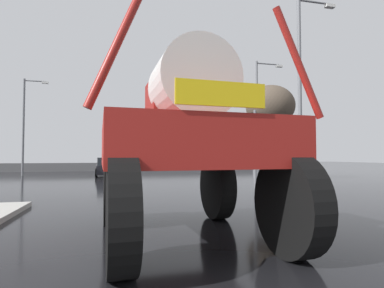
{
  "coord_description": "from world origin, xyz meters",
  "views": [
    {
      "loc": [
        -0.69,
        0.65,
        1.67
      ],
      "look_at": [
        1.13,
        8.02,
        1.96
      ],
      "focal_mm": 28.94,
      "sensor_mm": 36.0,
      "label": 1
    }
  ],
  "objects_px": {
    "streetlight_near_right": "(302,83)",
    "bare_tree_right": "(270,107)",
    "sedan_ahead": "(107,167)",
    "traffic_signal_far_left": "(140,140)",
    "streetlight_far_right": "(259,113)",
    "streetlight_far_left": "(25,122)",
    "oversize_sprayer": "(185,145)",
    "traffic_signal_near_right": "(253,133)"
  },
  "relations": [
    {
      "from": "sedan_ahead",
      "to": "traffic_signal_far_left",
      "type": "height_order",
      "value": "traffic_signal_far_left"
    },
    {
      "from": "traffic_signal_far_left",
      "to": "streetlight_near_right",
      "type": "height_order",
      "value": "streetlight_near_right"
    },
    {
      "from": "sedan_ahead",
      "to": "traffic_signal_near_right",
      "type": "relative_size",
      "value": 1.17
    },
    {
      "from": "oversize_sprayer",
      "to": "sedan_ahead",
      "type": "height_order",
      "value": "oversize_sprayer"
    },
    {
      "from": "traffic_signal_near_right",
      "to": "streetlight_far_right",
      "type": "height_order",
      "value": "streetlight_far_right"
    },
    {
      "from": "traffic_signal_near_right",
      "to": "streetlight_far_right",
      "type": "relative_size",
      "value": 0.4
    },
    {
      "from": "oversize_sprayer",
      "to": "traffic_signal_far_left",
      "type": "bearing_deg",
      "value": -4.42
    },
    {
      "from": "streetlight_near_right",
      "to": "bare_tree_right",
      "type": "bearing_deg",
      "value": 76.18
    },
    {
      "from": "traffic_signal_far_left",
      "to": "streetlight_far_left",
      "type": "height_order",
      "value": "streetlight_far_left"
    },
    {
      "from": "sedan_ahead",
      "to": "oversize_sprayer",
      "type": "bearing_deg",
      "value": -177.48
    },
    {
      "from": "streetlight_near_right",
      "to": "streetlight_far_right",
      "type": "distance_m",
      "value": 8.54
    },
    {
      "from": "traffic_signal_near_right",
      "to": "streetlight_far_left",
      "type": "relative_size",
      "value": 0.44
    },
    {
      "from": "oversize_sprayer",
      "to": "streetlight_near_right",
      "type": "distance_m",
      "value": 10.73
    },
    {
      "from": "oversize_sprayer",
      "to": "bare_tree_right",
      "type": "xyz_separation_m",
      "value": [
        8.87,
        13.02,
        3.14
      ]
    },
    {
      "from": "bare_tree_right",
      "to": "sedan_ahead",
      "type": "bearing_deg",
      "value": 145.44
    },
    {
      "from": "streetlight_far_left",
      "to": "streetlight_far_right",
      "type": "relative_size",
      "value": 0.92
    },
    {
      "from": "streetlight_near_right",
      "to": "streetlight_far_right",
      "type": "relative_size",
      "value": 1.06
    },
    {
      "from": "traffic_signal_far_left",
      "to": "streetlight_far_left",
      "type": "bearing_deg",
      "value": 168.18
    },
    {
      "from": "oversize_sprayer",
      "to": "streetlight_far_right",
      "type": "distance_m",
      "value": 18.17
    },
    {
      "from": "oversize_sprayer",
      "to": "traffic_signal_near_right",
      "type": "xyz_separation_m",
      "value": [
        4.28,
        5.91,
        0.73
      ]
    },
    {
      "from": "streetlight_near_right",
      "to": "bare_tree_right",
      "type": "relative_size",
      "value": 1.45
    },
    {
      "from": "sedan_ahead",
      "to": "traffic_signal_far_left",
      "type": "bearing_deg",
      "value": -93.53
    },
    {
      "from": "traffic_signal_far_left",
      "to": "streetlight_far_right",
      "type": "xyz_separation_m",
      "value": [
        8.58,
        -5.16,
        1.91
      ]
    },
    {
      "from": "traffic_signal_far_left",
      "to": "streetlight_near_right",
      "type": "relative_size",
      "value": 0.44
    },
    {
      "from": "traffic_signal_near_right",
      "to": "bare_tree_right",
      "type": "xyz_separation_m",
      "value": [
        4.59,
        7.11,
        2.41
      ]
    },
    {
      "from": "oversize_sprayer",
      "to": "streetlight_near_right",
      "type": "bearing_deg",
      "value": -49.16
    },
    {
      "from": "sedan_ahead",
      "to": "traffic_signal_near_right",
      "type": "height_order",
      "value": "traffic_signal_near_right"
    },
    {
      "from": "streetlight_near_right",
      "to": "sedan_ahead",
      "type": "bearing_deg",
      "value": 124.98
    },
    {
      "from": "bare_tree_right",
      "to": "streetlight_far_right",
      "type": "bearing_deg",
      "value": 82.46
    },
    {
      "from": "oversize_sprayer",
      "to": "streetlight_far_left",
      "type": "height_order",
      "value": "streetlight_far_left"
    },
    {
      "from": "traffic_signal_near_right",
      "to": "streetlight_far_left",
      "type": "xyz_separation_m",
      "value": [
        -13.1,
        16.6,
        1.95
      ]
    },
    {
      "from": "sedan_ahead",
      "to": "streetlight_far_left",
      "type": "bearing_deg",
      "value": 70.63
    },
    {
      "from": "streetlight_far_left",
      "to": "bare_tree_right",
      "type": "xyz_separation_m",
      "value": [
        17.69,
        -9.49,
        0.46
      ]
    },
    {
      "from": "traffic_signal_far_left",
      "to": "streetlight_far_right",
      "type": "height_order",
      "value": "streetlight_far_right"
    },
    {
      "from": "oversize_sprayer",
      "to": "bare_tree_right",
      "type": "bearing_deg",
      "value": -37.0
    },
    {
      "from": "sedan_ahead",
      "to": "streetlight_far_left",
      "type": "distance_m",
      "value": 8.02
    },
    {
      "from": "streetlight_far_left",
      "to": "bare_tree_right",
      "type": "relative_size",
      "value": 1.27
    },
    {
      "from": "oversize_sprayer",
      "to": "sedan_ahead",
      "type": "distance_m",
      "value": 20.69
    },
    {
      "from": "oversize_sprayer",
      "to": "sedan_ahead",
      "type": "relative_size",
      "value": 1.24
    },
    {
      "from": "sedan_ahead",
      "to": "streetlight_far_left",
      "type": "xyz_separation_m",
      "value": [
        -6.76,
        1.96,
        3.85
      ]
    },
    {
      "from": "traffic_signal_far_left",
      "to": "streetlight_far_left",
      "type": "relative_size",
      "value": 0.51
    },
    {
      "from": "streetlight_near_right",
      "to": "streetlight_far_left",
      "type": "height_order",
      "value": "streetlight_near_right"
    }
  ]
}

